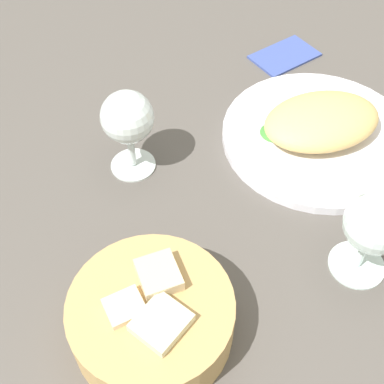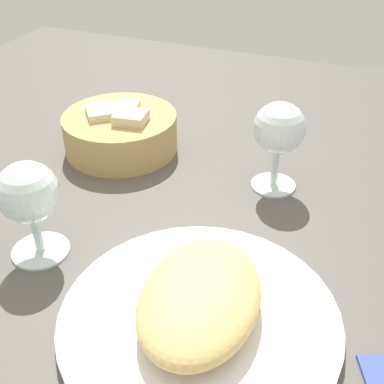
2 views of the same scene
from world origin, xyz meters
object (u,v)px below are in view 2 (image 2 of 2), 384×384
plate (199,319)px  wine_glass_near (279,132)px  wine_glass_far (29,197)px  bread_basket (120,131)px

plate → wine_glass_near: (27.10, -0.61, 7.78)cm
plate → wine_glass_far: 22.69cm
plate → bread_basket: bearing=40.5°
wine_glass_near → bread_basket: bearing=87.0°
plate → bread_basket: bread_basket is taller
wine_glass_near → wine_glass_far: wine_glass_near is taller
wine_glass_far → bread_basket: bearing=6.7°
plate → wine_glass_near: bearing=-1.3°
bread_basket → wine_glass_near: 25.47cm
plate → wine_glass_far: bearing=81.5°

